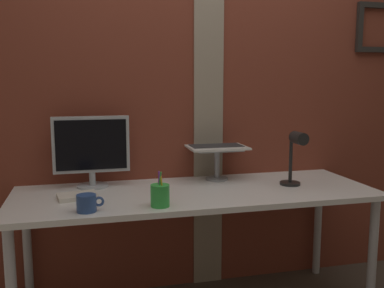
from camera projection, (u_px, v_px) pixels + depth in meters
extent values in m
cube|color=brown|center=(197.00, 89.00, 2.77)|extent=(3.31, 0.12, 2.56)
cube|color=gray|center=(209.00, 89.00, 2.72)|extent=(0.19, 0.01, 2.56)
cube|color=black|center=(384.00, 6.00, 2.92)|extent=(0.40, 0.03, 0.04)
cube|color=black|center=(382.00, 50.00, 2.97)|extent=(0.40, 0.03, 0.04)
cube|color=black|center=(360.00, 27.00, 2.90)|extent=(0.04, 0.03, 0.26)
cube|color=white|center=(196.00, 193.00, 2.43)|extent=(2.01, 0.71, 0.03)
cylinder|color=#B2B2B7|center=(372.00, 258.00, 2.43)|extent=(0.05, 0.05, 0.69)
cylinder|color=#B2B2B7|center=(28.00, 251.00, 2.54)|extent=(0.05, 0.05, 0.69)
cylinder|color=#B2B2B7|center=(318.00, 225.00, 2.99)|extent=(0.05, 0.05, 0.69)
cylinder|color=#ADB2B7|center=(93.00, 186.00, 2.52)|extent=(0.18, 0.18, 0.01)
cylinder|color=#ADB2B7|center=(92.00, 178.00, 2.51)|extent=(0.04, 0.04, 0.08)
cube|color=#ADB2B7|center=(91.00, 144.00, 2.48)|extent=(0.43, 0.04, 0.32)
cube|color=black|center=(91.00, 145.00, 2.46)|extent=(0.40, 0.00, 0.29)
cylinder|color=gray|center=(217.00, 179.00, 2.70)|extent=(0.14, 0.14, 0.01)
cylinder|color=gray|center=(217.00, 164.00, 2.68)|extent=(0.03, 0.03, 0.18)
cube|color=gray|center=(217.00, 149.00, 2.67)|extent=(0.28, 0.22, 0.01)
cube|color=silver|center=(217.00, 147.00, 2.67)|extent=(0.36, 0.25, 0.01)
cube|color=#2D2D30|center=(216.00, 146.00, 2.69)|extent=(0.32, 0.16, 0.00)
cube|color=silver|center=(210.00, 127.00, 2.81)|extent=(0.36, 0.08, 0.20)
cube|color=black|center=(210.00, 128.00, 2.81)|extent=(0.33, 0.06, 0.17)
cylinder|color=black|center=(290.00, 183.00, 2.57)|extent=(0.12, 0.12, 0.02)
cylinder|color=black|center=(291.00, 158.00, 2.54)|extent=(0.02, 0.02, 0.29)
cylinder|color=black|center=(299.00, 138.00, 2.44)|extent=(0.07, 0.11, 0.07)
cylinder|color=green|center=(160.00, 196.00, 2.12)|extent=(0.09, 0.09, 0.11)
cylinder|color=yellow|center=(162.00, 191.00, 2.10)|extent=(0.03, 0.02, 0.15)
cylinder|color=red|center=(161.00, 189.00, 2.14)|extent=(0.01, 0.01, 0.14)
cylinder|color=purple|center=(159.00, 188.00, 2.11)|extent=(0.01, 0.02, 0.17)
cylinder|color=green|center=(159.00, 189.00, 2.10)|extent=(0.03, 0.02, 0.17)
cylinder|color=#2D4C8C|center=(86.00, 203.00, 2.04)|extent=(0.09, 0.09, 0.08)
torus|color=#2D4C8C|center=(99.00, 201.00, 2.05)|extent=(0.05, 0.01, 0.05)
cube|color=silver|center=(77.00, 196.00, 2.27)|extent=(0.22, 0.17, 0.02)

